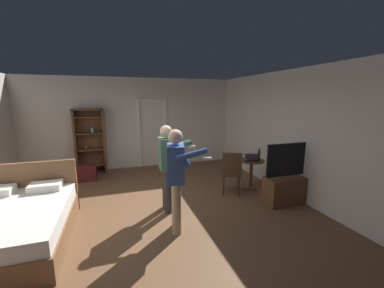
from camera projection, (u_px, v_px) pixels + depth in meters
The scene contains 15 objects.
ground_plane at pixel (149, 212), 4.53m from camera, with size 7.00×7.00×0.00m, color brown.
wall_back at pixel (133, 123), 7.29m from camera, with size 6.48×0.12×2.76m, color silver.
wall_right at pixel (291, 133), 5.24m from camera, with size 0.12×6.61×2.76m, color silver.
doorway_frame at pixel (153, 128), 7.43m from camera, with size 0.93×0.08×2.13m.
bed at pixel (8, 226), 3.47m from camera, with size 1.65×2.06×1.02m.
bookshelf at pixel (90, 139), 6.78m from camera, with size 0.82×0.32×1.86m.
tv_flatscreen at pixel (289, 185), 4.88m from camera, with size 1.15×0.40×1.27m.
side_table at pixel (251, 169), 5.66m from camera, with size 0.60×0.60×0.70m.
laptop at pixel (251, 158), 5.56m from camera, with size 0.40×0.41×0.16m.
bottle_on_table at pixel (259, 155), 5.56m from camera, with size 0.06×0.06×0.30m.
wooden_chair at pixel (232, 171), 5.24m from camera, with size 0.56×0.56×0.99m.
person_blue_shirt at pixel (177, 174), 3.74m from camera, with size 0.63×0.68×1.68m.
person_striped_shirt at pixel (167, 162), 4.45m from camera, with size 0.61×0.58×1.66m.
suitcase_dark at pixel (85, 173), 6.21m from camera, with size 0.55×0.28×0.42m, color #4C1919.
suitcase_small at pixel (74, 174), 6.31m from camera, with size 0.59×0.36×0.30m, color black.
Camera 1 is at (-0.52, -4.24, 2.14)m, focal length 22.10 mm.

